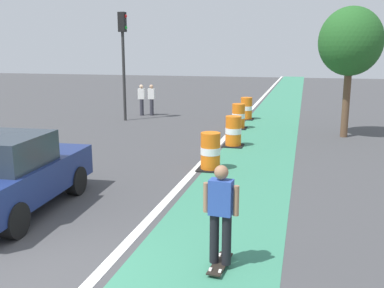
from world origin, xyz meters
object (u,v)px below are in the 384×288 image
skateboarder_on_lane (221,214)px  parked_sedan_nearest (10,174)px  pedestrian_waiting (152,99)px  traffic_barrel_front (210,152)px  traffic_barrel_mid (233,132)px  traffic_light_corner (123,47)px  traffic_barrel_far (246,109)px  pedestrian_crossing (142,99)px  street_tree_sidewalk (351,42)px  traffic_barrel_back (238,117)px

skateboarder_on_lane → parked_sedan_nearest: 4.96m
pedestrian_waiting → traffic_barrel_front: bearing=-61.6°
traffic_barrel_mid → traffic_light_corner: (-6.04, 4.49, 2.97)m
traffic_light_corner → parked_sedan_nearest: bearing=-78.3°
traffic_barrel_far → pedestrian_crossing: size_ratio=0.68×
traffic_light_corner → traffic_barrel_mid: bearing=-36.6°
traffic_light_corner → skateboarder_on_lane: bearing=-61.5°
pedestrian_crossing → street_tree_sidewalk: bearing=-19.2°
parked_sedan_nearest → traffic_light_corner: (-2.51, 12.08, 2.67)m
traffic_barrel_front → traffic_barrel_back: bearing=91.9°
pedestrian_waiting → street_tree_sidewalk: size_ratio=0.32×
skateboarder_on_lane → pedestrian_crossing: bearing=115.0°
traffic_barrel_front → pedestrian_crossing: (-5.71, 9.52, 0.33)m
pedestrian_waiting → street_tree_sidewalk: 10.36m
parked_sedan_nearest → street_tree_sidewalk: size_ratio=0.84×
traffic_barrel_front → traffic_light_corner: 10.20m
parked_sedan_nearest → pedestrian_waiting: (-1.80, 13.95, 0.03)m
traffic_barrel_far → traffic_light_corner: (-5.68, -1.76, 2.97)m
traffic_light_corner → pedestrian_waiting: traffic_light_corner is taller
pedestrian_waiting → traffic_barrel_mid: bearing=-50.0°
traffic_barrel_front → traffic_barrel_mid: same height
parked_sedan_nearest → street_tree_sidewalk: 13.14m
street_tree_sidewalk → parked_sedan_nearest: bearing=-125.8°
traffic_barrel_mid → street_tree_sidewalk: 5.79m
traffic_light_corner → traffic_barrel_far: bearing=17.2°
skateboarder_on_lane → traffic_barrel_far: (-1.60, 15.17, -0.38)m
traffic_barrel_back → traffic_barrel_far: 2.64m
skateboarder_on_lane → traffic_barrel_front: bearing=103.6°
traffic_barrel_far → street_tree_sidewalk: 6.36m
parked_sedan_nearest → traffic_barrel_far: (3.18, 13.84, -0.30)m
traffic_barrel_front → traffic_barrel_back: size_ratio=1.00×
traffic_barrel_back → pedestrian_waiting: bearing=151.1°
traffic_barrel_front → traffic_light_corner: traffic_light_corner is taller
traffic_barrel_front → traffic_barrel_far: size_ratio=1.00×
traffic_light_corner → traffic_barrel_back: bearing=-8.8°
traffic_barrel_front → traffic_barrel_back: same height
parked_sedan_nearest → street_tree_sidewalk: (7.51, 10.40, 2.83)m
traffic_barrel_far → pedestrian_waiting: pedestrian_waiting is taller
traffic_barrel_front → pedestrian_crossing: bearing=121.0°
traffic_barrel_back → pedestrian_crossing: bearing=154.4°
parked_sedan_nearest → traffic_barrel_mid: 8.38m
traffic_barrel_front → traffic_barrel_far: bearing=91.4°
traffic_barrel_back → traffic_light_corner: bearing=171.2°
traffic_barrel_far → street_tree_sidewalk: size_ratio=0.22×
parked_sedan_nearest → pedestrian_crossing: bearing=99.5°
parked_sedan_nearest → traffic_barrel_mid: (3.54, 7.59, -0.30)m
skateboarder_on_lane → street_tree_sidewalk: bearing=76.8°
traffic_barrel_far → pedestrian_waiting: size_ratio=0.68×
parked_sedan_nearest → traffic_barrel_front: 5.50m
parked_sedan_nearest → traffic_barrel_far: size_ratio=3.85×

